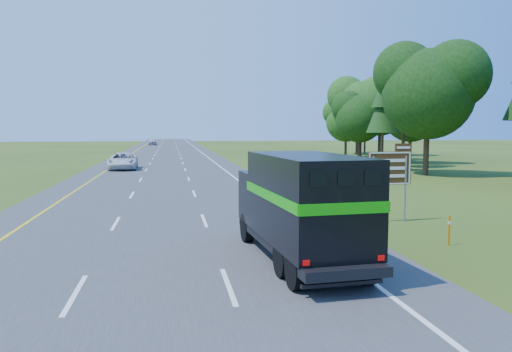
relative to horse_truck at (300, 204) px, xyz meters
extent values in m
plane|color=#2A4111|center=(-4.18, -3.95, -1.74)|extent=(300.00, 300.00, 0.00)
cube|color=#38383A|center=(-4.18, 46.05, -1.72)|extent=(15.00, 260.00, 0.04)
cube|color=yellow|center=(-9.68, 46.05, -1.70)|extent=(0.15, 260.00, 0.01)
cube|color=white|center=(1.32, 46.05, -1.70)|extent=(0.15, 260.00, 0.01)
cylinder|color=black|center=(-1.14, 2.83, -1.21)|extent=(0.38, 1.00, 0.98)
cylinder|color=black|center=(0.73, 2.97, -1.21)|extent=(0.38, 1.00, 0.98)
cylinder|color=black|center=(-0.84, -1.44, -1.21)|extent=(0.38, 1.00, 0.98)
cylinder|color=black|center=(1.03, -1.31, -1.21)|extent=(0.38, 1.00, 0.98)
cylinder|color=black|center=(-0.76, -2.51, -1.21)|extent=(0.38, 1.00, 0.98)
cylinder|color=black|center=(1.11, -2.38, -1.21)|extent=(0.38, 1.00, 0.98)
cube|color=black|center=(0.00, 0.05, -1.10)|extent=(2.64, 7.28, 0.25)
cube|color=black|center=(-0.20, 2.81, -0.13)|extent=(2.30, 1.76, 1.70)
cube|color=black|center=(-0.26, 3.63, 0.32)|extent=(1.97, 0.19, 0.54)
cube|color=black|center=(0.04, -0.58, 0.25)|extent=(2.59, 5.33, 2.46)
cube|color=#0F9F08|center=(0.22, -3.18, 0.37)|extent=(2.23, 0.19, 0.27)
cube|color=#0F9F08|center=(-1.09, -0.66, 0.37)|extent=(0.40, 5.17, 0.27)
cube|color=#0F9F08|center=(1.17, -0.50, 0.37)|extent=(0.40, 5.17, 0.27)
cube|color=black|center=(-0.45, -3.23, 1.08)|extent=(0.40, 0.06, 0.36)
cube|color=black|center=(0.22, -3.18, 1.08)|extent=(0.40, 0.06, 0.36)
cube|color=black|center=(0.89, -3.13, 1.08)|extent=(0.40, 0.06, 0.36)
cube|color=black|center=(0.22, -3.07, -1.43)|extent=(2.06, 0.25, 0.09)
cube|color=#B20505|center=(-0.71, -3.25, -0.84)|extent=(0.16, 0.05, 0.13)
cube|color=#B20505|center=(1.16, -3.11, -0.84)|extent=(0.16, 0.05, 0.13)
imported|color=silver|center=(-8.25, 35.41, -0.90)|extent=(2.81, 5.82, 1.60)
imported|color=silver|center=(-8.02, 108.69, -0.86)|extent=(2.34, 5.06, 1.68)
cylinder|color=gray|center=(4.61, 5.60, -0.34)|extent=(0.09, 0.09, 2.80)
cylinder|color=gray|center=(6.10, 5.67, -0.34)|extent=(0.09, 0.09, 2.80)
cube|color=#45250E|center=(5.35, 5.63, 0.55)|extent=(1.96, 0.14, 1.40)
cube|color=#45250E|center=(5.96, 5.66, 1.42)|extent=(0.75, 0.09, 0.34)
cube|color=white|center=(5.36, 5.60, 0.55)|extent=(1.87, 0.09, 1.35)
cube|color=orange|center=(5.54, 1.26, -1.24)|extent=(0.07, 0.04, 1.01)
cube|color=white|center=(5.54, 1.26, -0.96)|extent=(0.08, 0.05, 0.11)
camera|label=1|loc=(-3.73, -14.01, 2.21)|focal=35.00mm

